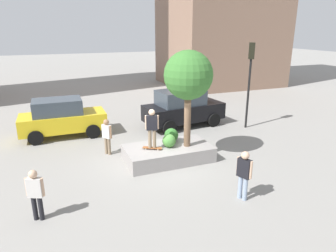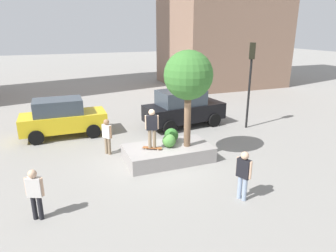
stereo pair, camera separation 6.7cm
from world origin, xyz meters
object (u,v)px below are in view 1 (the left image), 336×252
(plaza_tree, at_px, (188,76))
(passerby_with_bag, at_px, (35,192))
(skateboarder, at_px, (152,126))
(bystander_watching, at_px, (107,134))
(taxi_cab, at_px, (62,118))
(traffic_light_corner, at_px, (250,71))
(pedestrian_crossing, at_px, (244,172))
(skateboard, at_px, (152,148))
(planter_ledge, at_px, (168,153))
(sedan_parked, at_px, (183,108))

(plaza_tree, xyz_separation_m, passerby_with_bag, (-5.86, -2.32, -2.65))
(skateboarder, distance_m, bystander_watching, 2.37)
(taxi_cab, bearing_deg, traffic_light_corner, -13.18)
(skateboarder, xyz_separation_m, pedestrian_crossing, (1.85, -3.72, -0.66))
(plaza_tree, relative_size, pedestrian_crossing, 2.35)
(skateboard, bearing_deg, taxi_cab, 123.53)
(skateboarder, relative_size, passerby_with_bag, 1.02)
(skateboarder, relative_size, taxi_cab, 0.38)
(skateboarder, distance_m, traffic_light_corner, 7.14)
(traffic_light_corner, relative_size, passerby_with_bag, 2.92)
(plaza_tree, relative_size, taxi_cab, 0.93)
(plaza_tree, bearing_deg, bystander_watching, 149.06)
(planter_ledge, distance_m, skateboard, 0.81)
(plaza_tree, bearing_deg, traffic_light_corner, 29.27)
(plaza_tree, xyz_separation_m, taxi_cab, (-4.74, 5.06, -2.57))
(skateboard, height_order, bystander_watching, bystander_watching)
(skateboard, bearing_deg, pedestrian_crossing, -63.58)
(pedestrian_crossing, bearing_deg, skateboarder, 116.42)
(planter_ledge, distance_m, sedan_parked, 4.90)
(skateboard, xyz_separation_m, passerby_with_bag, (-4.37, -2.49, 0.24))
(planter_ledge, relative_size, skateboard, 4.54)
(sedan_parked, distance_m, pedestrian_crossing, 8.04)
(skateboarder, distance_m, taxi_cab, 5.91)
(traffic_light_corner, bearing_deg, sedan_parked, 153.95)
(traffic_light_corner, bearing_deg, planter_ledge, -155.97)
(plaza_tree, height_order, pedestrian_crossing, plaza_tree)
(sedan_parked, bearing_deg, pedestrian_crossing, -100.01)
(skateboarder, relative_size, sedan_parked, 0.35)
(planter_ledge, bearing_deg, bystander_watching, 144.84)
(traffic_light_corner, bearing_deg, plaza_tree, -150.73)
(skateboard, height_order, passerby_with_bag, passerby_with_bag)
(planter_ledge, height_order, traffic_light_corner, traffic_light_corner)
(skateboard, height_order, traffic_light_corner, traffic_light_corner)
(sedan_parked, bearing_deg, traffic_light_corner, -26.05)
(pedestrian_crossing, bearing_deg, passerby_with_bag, 168.75)
(taxi_cab, relative_size, passerby_with_bag, 2.66)
(planter_ledge, bearing_deg, skateboard, -174.93)
(planter_ledge, relative_size, taxi_cab, 0.85)
(pedestrian_crossing, bearing_deg, skateboard, 116.42)
(plaza_tree, bearing_deg, passerby_with_bag, -158.38)
(bystander_watching, relative_size, pedestrian_crossing, 0.96)
(traffic_light_corner, xyz_separation_m, passerby_with_bag, (-10.83, -5.11, -2.25))
(skateboard, bearing_deg, sedan_parked, 52.26)
(pedestrian_crossing, bearing_deg, bystander_watching, 122.21)
(passerby_with_bag, xyz_separation_m, pedestrian_crossing, (6.22, -1.24, 0.05))
(skateboard, distance_m, pedestrian_crossing, 4.17)
(bystander_watching, xyz_separation_m, passerby_with_bag, (-2.83, -4.14, -0.01))
(traffic_light_corner, distance_m, passerby_with_bag, 12.19)
(sedan_parked, xyz_separation_m, bystander_watching, (-4.79, -2.54, -0.13))
(skateboard, relative_size, traffic_light_corner, 0.17)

